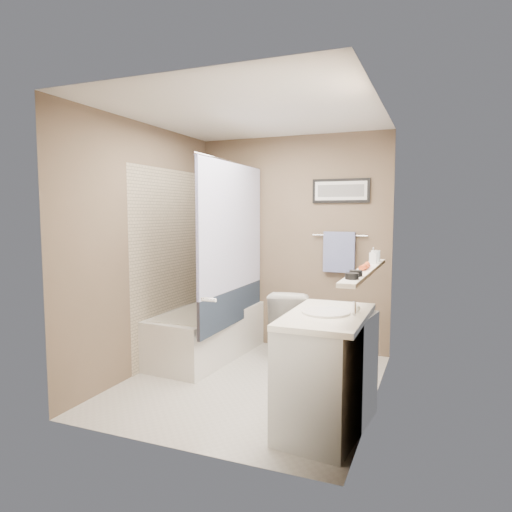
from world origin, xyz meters
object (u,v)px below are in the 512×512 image
at_px(candle_bowl_far, 356,273).
at_px(vanity, 328,374).
at_px(bathtub, 206,333).
at_px(hair_brush_back, 366,265).
at_px(candle_bowl_near, 352,276).
at_px(hair_brush_front, 364,267).
at_px(toilet, 293,323).
at_px(soap_bottle, 373,255).
at_px(glass_jar, 375,256).

bearing_deg(candle_bowl_far, vanity, 179.20).
relative_size(bathtub, hair_brush_back, 6.82).
bearing_deg(candle_bowl_near, hair_brush_front, 90.00).
relative_size(bathtub, candle_bowl_near, 16.67).
distance_m(toilet, hair_brush_front, 1.64).
bearing_deg(bathtub, soap_bottle, -5.66).
distance_m(vanity, hair_brush_back, 0.90).
relative_size(toilet, vanity, 0.81).
height_order(toilet, glass_jar, glass_jar).
bearing_deg(candle_bowl_near, soap_bottle, 90.00).
height_order(vanity, candle_bowl_near, candle_bowl_near).
relative_size(toilet, hair_brush_back, 3.32).
bearing_deg(soap_bottle, candle_bowl_far, -90.00).
height_order(toilet, vanity, vanity).
bearing_deg(candle_bowl_near, glass_jar, 90.00).
bearing_deg(bathtub, candle_bowl_near, -32.07).
height_order(bathtub, toilet, toilet).
relative_size(hair_brush_front, glass_jar, 2.20).
relative_size(candle_bowl_far, hair_brush_back, 0.41).
relative_size(toilet, candle_bowl_near, 8.13).
bearing_deg(toilet, candle_bowl_near, 112.15).
relative_size(candle_bowl_far, glass_jar, 0.90).
distance_m(hair_brush_front, soap_bottle, 0.47).
distance_m(bathtub, glass_jar, 2.01).
height_order(glass_jar, soap_bottle, soap_bottle).
distance_m(toilet, hair_brush_back, 1.58).
height_order(toilet, hair_brush_front, hair_brush_front).
distance_m(vanity, glass_jar, 1.27).
xyz_separation_m(bathtub, hair_brush_front, (1.79, -0.78, 0.89)).
xyz_separation_m(vanity, glass_jar, (0.19, 1.00, 0.77)).
bearing_deg(hair_brush_front, candle_bowl_far, -90.00).
xyz_separation_m(candle_bowl_near, candle_bowl_far, (0.00, 0.15, 0.00)).
relative_size(toilet, hair_brush_front, 3.32).
bearing_deg(bathtub, candle_bowl_far, -28.82).
distance_m(vanity, hair_brush_front, 0.85).
relative_size(vanity, candle_bowl_near, 10.00).
height_order(toilet, soap_bottle, soap_bottle).
bearing_deg(toilet, bathtub, 14.71).
height_order(vanity, hair_brush_front, hair_brush_front).
bearing_deg(hair_brush_front, hair_brush_back, 90.00).
distance_m(toilet, candle_bowl_near, 2.04).
xyz_separation_m(candle_bowl_near, hair_brush_back, (0.00, 0.63, 0.00)).
bearing_deg(hair_brush_front, glass_jar, 90.00).
distance_m(toilet, vanity, 1.67).
distance_m(vanity, soap_bottle, 1.17).
distance_m(hair_brush_front, glass_jar, 0.63).
distance_m(candle_bowl_far, soap_bottle, 0.85).
bearing_deg(candle_bowl_far, soap_bottle, 90.00).
distance_m(bathtub, toilet, 0.94).
xyz_separation_m(candle_bowl_far, hair_brush_front, (0.00, 0.38, 0.00)).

